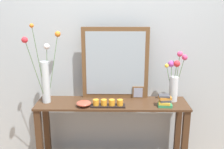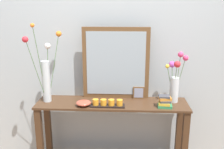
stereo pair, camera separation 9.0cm
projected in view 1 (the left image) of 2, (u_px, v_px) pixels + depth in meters
The scene contains 9 objects.
wall_back at pixel (112, 46), 2.66m from camera, with size 6.40×0.08×2.70m, color #B2BCC1.
console_table at pixel (112, 135), 2.60m from camera, with size 1.45×0.35×0.85m.
mirror_leaning at pixel (115, 63), 2.55m from camera, with size 0.65×0.03×0.70m.
tall_vase_left at pixel (45, 74), 2.44m from camera, with size 0.28×0.32×0.75m.
vase_right at pixel (174, 80), 2.50m from camera, with size 0.21×0.17×0.49m.
candle_tray at pixel (108, 104), 2.41m from camera, with size 0.32×0.09×0.07m.
picture_frame_small at pixel (138, 92), 2.60m from camera, with size 0.11×0.01×0.12m.
decorative_bowl at pixel (84, 103), 2.41m from camera, with size 0.14×0.14×0.05m.
book_stack at pixel (165, 101), 2.40m from camera, with size 0.13×0.11×0.11m.
Camera 1 is at (0.03, -2.34, 1.78)m, focal length 41.91 mm.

